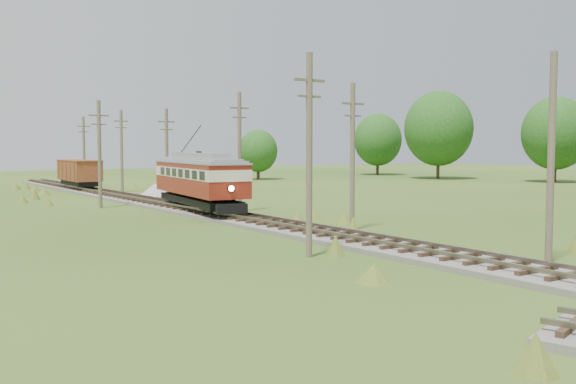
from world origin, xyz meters
TOP-DOWN VIEW (x-y plane):
  - railbed_main at (0.00, 34.00)m, footprint 3.60×96.00m
  - streetcar at (-0.00, 31.37)m, footprint 4.71×13.07m
  - gondola at (0.00, 61.21)m, footprint 3.07×8.83m
  - gravel_pile at (4.43, 49.85)m, footprint 3.41×3.61m
  - utility_pole_r_1 at (3.10, 5.00)m, footprint 0.30×0.30m
  - utility_pole_r_2 at (3.30, 18.00)m, footprint 1.60×0.30m
  - utility_pole_r_3 at (3.20, 31.00)m, footprint 1.60×0.30m
  - utility_pole_r_4 at (3.00, 44.00)m, footprint 1.60×0.30m
  - utility_pole_r_5 at (3.40, 57.00)m, footprint 1.60×0.30m
  - utility_pole_r_6 at (3.20, 70.00)m, footprint 1.60×0.30m
  - utility_pole_l_a at (-4.20, 12.00)m, footprint 1.60×0.30m
  - utility_pole_l_b at (-4.50, 40.00)m, footprint 1.60×0.30m
  - tree_right_3 at (60.00, 42.00)m, footprint 9.24×9.24m
  - tree_right_4 at (54.00, 58.00)m, footprint 10.50×10.50m
  - tree_right_5 at (56.00, 74.00)m, footprint 8.40×8.40m
  - tree_mid_b at (30.00, 72.00)m, footprint 5.88×5.88m

SIDE VIEW (x-z plane):
  - railbed_main at x=0.00m, z-range -0.09..0.48m
  - gravel_pile at x=4.43m, z-range -0.04..1.20m
  - gondola at x=0.00m, z-range 0.68..3.59m
  - streetcar at x=0.00m, z-range -0.23..5.68m
  - utility_pole_r_4 at x=3.00m, z-range 0.12..8.52m
  - tree_mid_b at x=30.00m, z-range 0.54..8.12m
  - utility_pole_r_1 at x=3.10m, z-range 0.00..8.80m
  - utility_pole_r_2 at x=3.30m, z-range 0.12..8.72m
  - utility_pole_l_b at x=-4.50m, z-range 0.12..8.72m
  - utility_pole_r_6 at x=3.20m, z-range 0.12..8.82m
  - utility_pole_r_5 at x=3.40m, z-range 0.13..9.03m
  - utility_pole_r_3 at x=3.20m, z-range 0.13..9.13m
  - utility_pole_l_a at x=-4.20m, z-range 0.13..9.13m
  - tree_right_5 at x=56.00m, z-range 0.78..11.60m
  - tree_right_3 at x=60.00m, z-range 0.86..12.77m
  - tree_right_4 at x=54.00m, z-range 0.98..14.51m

